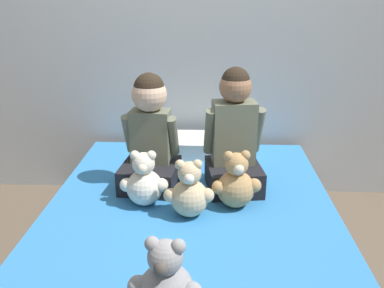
{
  "coord_description": "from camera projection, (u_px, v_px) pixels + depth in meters",
  "views": [
    {
      "loc": [
        0.1,
        -1.73,
        1.44
      ],
      "look_at": [
        0.0,
        0.27,
        0.68
      ],
      "focal_mm": 38.0,
      "sensor_mm": 36.0,
      "label": 1
    }
  ],
  "objects": [
    {
      "name": "ground_plane",
      "position": [
        190.0,
        283.0,
        2.13
      ],
      "size": [
        14.0,
        14.0,
        0.0
      ],
      "primitive_type": "plane",
      "color": "brown"
    },
    {
      "name": "pillow_at_headboard",
      "position": [
        196.0,
        145.0,
        2.75
      ],
      "size": [
        0.6,
        0.31,
        0.11
      ],
      "color": "silver",
      "rests_on": "bed"
    },
    {
      "name": "child_on_right",
      "position": [
        234.0,
        138.0,
        2.2
      ],
      "size": [
        0.34,
        0.34,
        0.67
      ],
      "rotation": [
        0.0,
        0.0,
        0.14
      ],
      "color": "black",
      "rests_on": "bed"
    },
    {
      "name": "bed",
      "position": [
        189.0,
        252.0,
        2.06
      ],
      "size": [
        1.5,
        2.05,
        0.4
      ],
      "color": "#2D2D33",
      "rests_on": "ground_plane"
    },
    {
      "name": "teddy_bear_held_by_right_child",
      "position": [
        236.0,
        183.0,
        2.05
      ],
      "size": [
        0.25,
        0.19,
        0.3
      ],
      "rotation": [
        0.0,
        0.0,
        0.16
      ],
      "color": "tan",
      "rests_on": "bed"
    },
    {
      "name": "teddy_bear_at_foot_of_bed",
      "position": [
        166.0,
        284.0,
        1.35
      ],
      "size": [
        0.25,
        0.19,
        0.3
      ],
      "rotation": [
        0.0,
        0.0,
        -0.13
      ],
      "color": "#939399",
      "rests_on": "bed"
    },
    {
      "name": "teddy_bear_between_children",
      "position": [
        189.0,
        192.0,
        1.96
      ],
      "size": [
        0.25,
        0.18,
        0.29
      ],
      "rotation": [
        0.0,
        0.0,
        0.07
      ],
      "color": "#D1B78E",
      "rests_on": "bed"
    },
    {
      "name": "teddy_bear_held_by_left_child",
      "position": [
        144.0,
        182.0,
        2.07
      ],
      "size": [
        0.25,
        0.19,
        0.3
      ],
      "rotation": [
        0.0,
        0.0,
        0.04
      ],
      "color": "silver",
      "rests_on": "bed"
    },
    {
      "name": "wall_behind_bed",
      "position": [
        198.0,
        21.0,
        2.74
      ],
      "size": [
        8.0,
        0.06,
        2.5
      ],
      "color": "silver",
      "rests_on": "ground_plane"
    },
    {
      "name": "child_on_left",
      "position": [
        150.0,
        137.0,
        2.22
      ],
      "size": [
        0.33,
        0.34,
        0.64
      ],
      "rotation": [
        0.0,
        0.0,
        -0.1
      ],
      "color": "black",
      "rests_on": "bed"
    }
  ]
}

